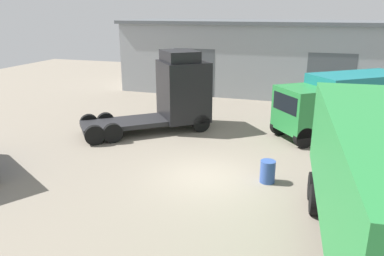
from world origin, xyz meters
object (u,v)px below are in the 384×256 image
container_trailer_green (380,181)px  oil_drum (268,172)px  tractor_unit_black (175,93)px  box_truck_green (343,101)px

container_trailer_green → oil_drum: container_trailer_green is taller
container_trailer_green → oil_drum: bearing=-150.1°
tractor_unit_black → oil_drum: tractor_unit_black is taller
oil_drum → tractor_unit_black: bearing=137.1°
container_trailer_green → box_truck_green: 11.64m
container_trailer_green → box_truck_green: size_ratio=1.33×
box_truck_green → oil_drum: 7.82m
tractor_unit_black → box_truck_green: bearing=-28.5°
tractor_unit_black → box_truck_green: 8.94m
container_trailer_green → oil_drum: size_ratio=10.55×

